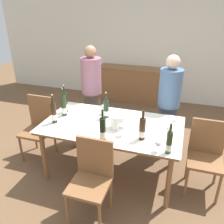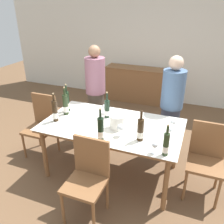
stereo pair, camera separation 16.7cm
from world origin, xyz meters
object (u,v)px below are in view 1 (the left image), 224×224
object	(u,v)px
sideboard_cabinet	(130,84)
wine_glass_2	(172,121)
ice_bucket	(118,121)
wine_bottle_6	(54,113)
dining_table	(112,129)
wine_glass_3	(122,128)
wine_glass_1	(158,144)
person_host	(92,94)
chair_left_end	(39,124)
wine_glass_0	(103,107)
wine_bottle_2	(103,130)
wine_bottle_4	(169,143)
wine_bottle_0	(106,109)
wine_bottle_3	(64,106)
person_guest_left	(168,107)
wine_bottle_1	(142,129)
chair_near_front	(92,175)
chair_right_end	(206,152)
wine_bottle_5	(65,103)

from	to	relation	value
sideboard_cabinet	wine_glass_2	xyz separation A→B (m)	(1.18, -2.60, 0.46)
ice_bucket	wine_bottle_6	size ratio (longest dim) A/B	0.52
dining_table	wine_glass_3	world-z (taller)	wine_glass_3
wine_glass_1	person_host	world-z (taller)	person_host
chair_left_end	wine_glass_0	bearing A→B (deg)	10.11
wine_bottle_2	wine_glass_1	bearing A→B (deg)	-2.40
sideboard_cabinet	wine_glass_0	xyz separation A→B (m)	(0.21, -2.48, 0.46)
dining_table	wine_glass_1	xyz separation A→B (m)	(0.66, -0.43, 0.16)
wine_glass_0	wine_glass_3	distance (m)	0.65
wine_bottle_2	wine_bottle_6	world-z (taller)	wine_bottle_2
wine_glass_2	chair_left_end	size ratio (longest dim) A/B	0.15
wine_bottle_4	wine_glass_3	size ratio (longest dim) A/B	2.35
wine_bottle_2	wine_glass_0	bearing A→B (deg)	109.13
chair_left_end	person_host	distance (m)	0.99
wine_bottle_0	wine_glass_2	size ratio (longest dim) A/B	2.64
sideboard_cabinet	wine_bottle_3	bearing A→B (deg)	-96.34
sideboard_cabinet	wine_glass_3	xyz separation A→B (m)	(0.63, -2.98, 0.47)
wine_bottle_3	person_guest_left	distance (m)	1.56
wine_bottle_3	wine_glass_3	size ratio (longest dim) A/B	2.64
wine_bottle_1	wine_bottle_3	bearing A→B (deg)	166.11
wine_bottle_0	chair_near_front	world-z (taller)	wine_bottle_0
chair_near_front	wine_glass_0	bearing A→B (deg)	102.52
person_host	wine_bottle_0	bearing A→B (deg)	-54.12
sideboard_cabinet	chair_near_front	distance (m)	3.52
wine_glass_0	wine_bottle_2	bearing A→B (deg)	-70.87
wine_bottle_0	wine_glass_2	bearing A→B (deg)	-1.65
dining_table	wine_bottle_0	size ratio (longest dim) A/B	4.88
wine_bottle_4	wine_bottle_1	bearing A→B (deg)	149.80
chair_right_end	person_guest_left	xyz separation A→B (m)	(-0.56, 0.69, 0.25)
wine_glass_0	sideboard_cabinet	bearing A→B (deg)	94.90
wine_bottle_2	chair_near_front	size ratio (longest dim) A/B	0.44
wine_bottle_5	wine_bottle_2	bearing A→B (deg)	-35.69
wine_bottle_2	person_host	size ratio (longest dim) A/B	0.25
wine_bottle_6	dining_table	bearing A→B (deg)	13.58
ice_bucket	chair_near_front	world-z (taller)	ice_bucket
wine_bottle_6	wine_glass_1	distance (m)	1.42
ice_bucket	wine_bottle_4	size ratio (longest dim) A/B	0.58
wine_bottle_6	wine_bottle_2	bearing A→B (deg)	-16.48
chair_left_end	wine_bottle_1	bearing A→B (deg)	-11.30
chair_left_end	dining_table	bearing A→B (deg)	-4.36
wine_bottle_3	wine_glass_2	bearing A→B (deg)	3.73
wine_bottle_5	wine_glass_1	world-z (taller)	wine_bottle_5
person_host	wine_glass_3	bearing A→B (deg)	-52.60
dining_table	person_guest_left	bearing A→B (deg)	50.09
wine_bottle_5	wine_glass_0	bearing A→B (deg)	11.54
wine_glass_0	person_host	bearing A→B (deg)	125.56
wine_glass_1	wine_glass_2	bearing A→B (deg)	80.14
wine_glass_2	wine_bottle_3	bearing A→B (deg)	-176.27
wine_bottle_1	wine_bottle_6	xyz separation A→B (m)	(-1.19, 0.06, 0.01)
wine_bottle_3	dining_table	bearing A→B (deg)	-4.07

